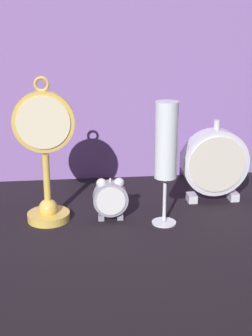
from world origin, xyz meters
TOP-DOWN VIEW (x-y plane):
  - ground_plane at (0.00, 0.00)m, footprint 4.00×4.00m
  - fabric_backdrop_drape at (0.00, 0.33)m, footprint 1.68×0.01m
  - pocket_watch_on_stand at (-0.16, 0.07)m, footprint 0.12×0.09m
  - alarm_clock_twin_bell at (-0.03, 0.05)m, footprint 0.07×0.03m
  - mantel_clock_silver at (0.20, 0.13)m, footprint 0.15×0.04m
  - champagne_flute at (0.07, 0.03)m, footprint 0.05×0.05m

SIDE VIEW (x-z plane):
  - ground_plane at x=0.00m, z-range 0.00..0.00m
  - alarm_clock_twin_bell at x=-0.03m, z-range 0.00..0.10m
  - mantel_clock_silver at x=0.20m, z-range 0.00..0.18m
  - pocket_watch_on_stand at x=-0.16m, z-range -0.01..0.28m
  - champagne_flute at x=0.07m, z-range 0.03..0.28m
  - fabric_backdrop_drape at x=0.00m, z-range 0.00..0.68m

